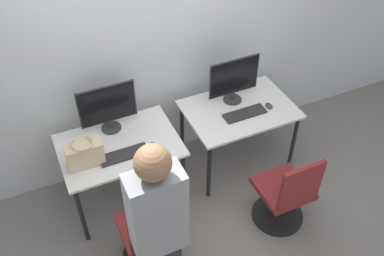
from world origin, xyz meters
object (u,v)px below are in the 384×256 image
at_px(mouse_left, 153,146).
at_px(person_left, 159,231).
at_px(office_chair_left, 150,237).
at_px(monitor_right, 234,79).
at_px(handbag, 85,154).
at_px(mouse_right, 269,106).
at_px(office_chair_right, 285,196).
at_px(keyboard_left, 124,155).
at_px(keyboard_right, 245,114).
at_px(monitor_left, 108,107).

xyz_separation_m(mouse_left, person_left, (-0.31, -0.98, 0.20)).
xyz_separation_m(office_chair_left, monitor_right, (1.22, 0.91, 0.62)).
bearing_deg(handbag, office_chair_left, -65.42).
bearing_deg(mouse_left, mouse_right, 2.51).
bearing_deg(office_chair_right, keyboard_left, 149.57).
height_order(office_chair_left, handbag, handbag).
bearing_deg(keyboard_right, person_left, -140.77).
height_order(keyboard_left, keyboard_right, same).
bearing_deg(office_chair_right, person_left, -168.37).
relative_size(mouse_left, monitor_right, 0.17).
relative_size(keyboard_left, mouse_left, 4.65).
relative_size(person_left, handbag, 5.66).
relative_size(monitor_left, mouse_left, 5.73).
bearing_deg(handbag, office_chair_right, -26.20).
relative_size(mouse_left, person_left, 0.05).
distance_m(monitor_right, keyboard_right, 0.34).
height_order(mouse_left, office_chair_left, office_chair_left).
height_order(person_left, office_chair_right, person_left).
distance_m(keyboard_left, office_chair_left, 0.72).
distance_m(monitor_left, office_chair_right, 1.76).
relative_size(person_left, mouse_right, 18.88).
bearing_deg(person_left, monitor_right, 45.30).
bearing_deg(monitor_left, mouse_left, -56.04).
bearing_deg(office_chair_left, mouse_right, 23.91).
bearing_deg(handbag, mouse_right, 0.37).
bearing_deg(keyboard_right, office_chair_right, -89.07).
distance_m(mouse_left, person_left, 1.04).
relative_size(keyboard_left, office_chair_right, 0.48).
height_order(office_chair_right, handbag, handbag).
relative_size(mouse_right, office_chair_right, 0.10).
distance_m(keyboard_left, handbag, 0.33).
height_order(office_chair_left, keyboard_right, office_chair_left).
height_order(person_left, keyboard_right, person_left).
bearing_deg(mouse_right, keyboard_left, -178.08).
xyz_separation_m(person_left, office_chair_right, (1.27, 0.26, -0.58)).
bearing_deg(handbag, mouse_left, -4.17).
bearing_deg(handbag, keyboard_right, 0.42).
relative_size(office_chair_left, mouse_right, 9.64).
height_order(keyboard_left, monitor_right, monitor_right).
xyz_separation_m(office_chair_right, handbag, (-1.53, 0.76, 0.48)).
xyz_separation_m(person_left, keyboard_right, (1.26, 1.03, -0.21)).
height_order(monitor_left, office_chair_right, monitor_left).
xyz_separation_m(keyboard_left, mouse_right, (1.48, 0.05, 0.01)).
relative_size(monitor_right, mouse_right, 5.73).
xyz_separation_m(office_chair_left, mouse_right, (1.49, 0.66, 0.38)).
bearing_deg(handbag, monitor_left, 47.76).
relative_size(office_chair_left, handbag, 2.89).
relative_size(keyboard_left, handbag, 1.40).
height_order(monitor_left, keyboard_left, monitor_left).
xyz_separation_m(monitor_right, mouse_right, (0.27, -0.24, -0.24)).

